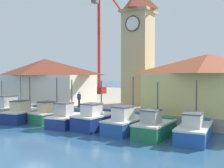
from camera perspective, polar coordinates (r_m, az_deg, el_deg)
ground_plane at (r=20.00m, az=-16.97°, el=-10.89°), size 300.00×300.00×0.00m
quay_wharf at (r=43.76m, az=10.75°, el=-3.18°), size 120.00×40.00×1.04m
fishing_boat_left_outer at (r=28.47m, az=-20.34°, el=-5.44°), size 2.70×5.11×4.45m
fishing_boat_left_inner at (r=26.53m, az=-18.30°, el=-6.16°), size 2.70×5.15×4.28m
fishing_boat_mid_left at (r=25.31m, az=-12.87°, el=-6.57°), size 2.65×4.38×4.19m
fishing_boat_center at (r=23.10m, az=-9.50°, el=-7.33°), size 2.53×4.51×4.00m
fishing_boat_mid_right at (r=21.81m, az=-3.30°, el=-7.70°), size 2.48×4.63×3.96m
fishing_boat_right_inner at (r=20.66m, az=3.60°, el=-8.39°), size 2.41×5.26×4.29m
fishing_boat_right_outer at (r=19.16m, az=9.26°, el=-9.25°), size 2.10×4.18×3.90m
fishing_boat_far_right at (r=18.98m, az=17.53°, el=-9.53°), size 2.24×5.10×4.07m
clock_tower at (r=30.44m, az=5.71°, el=8.78°), size 3.42×3.42×14.81m
warehouse_left at (r=35.49m, az=-14.44°, el=0.99°), size 13.19×5.87×5.49m
warehouse_right at (r=24.68m, az=20.10°, el=0.22°), size 10.65×6.46×5.24m
port_crane_near at (r=48.25m, az=-2.63°, el=7.42°), size 2.00×10.71×20.68m
dock_worker_near_tower at (r=27.44m, az=-7.19°, el=-3.35°), size 0.34×0.22×1.62m
dock_worker_along_quay at (r=23.48m, az=11.42°, el=-4.27°), size 0.34×0.22×1.62m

